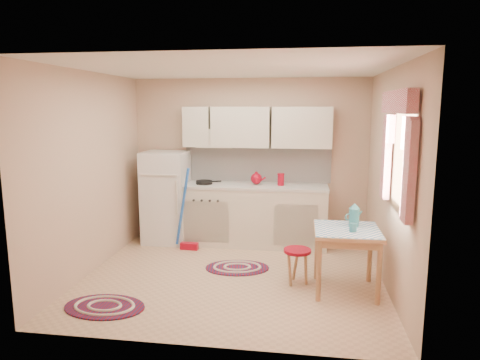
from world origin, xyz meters
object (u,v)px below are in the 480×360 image
table (346,260)px  stool (297,266)px  base_cabinets (251,216)px  fridge (166,197)px

table → stool: (-0.54, 0.13, -0.15)m
base_cabinets → table: (1.26, -1.53, -0.08)m
base_cabinets → table: size_ratio=3.12×
base_cabinets → stool: bearing=-63.1°
fridge → table: size_ratio=1.94×
base_cabinets → table: base_cabinets is taller
fridge → stool: (2.02, -1.36, -0.49)m
table → base_cabinets: bearing=129.3°
stool → fridge: bearing=146.2°
fridge → base_cabinets: size_ratio=0.62×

